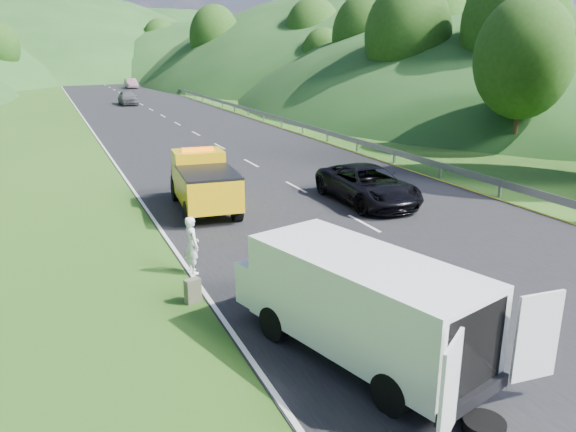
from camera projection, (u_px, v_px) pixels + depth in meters
name	position (u px, v px, depth m)	size (l,w,h in m)	color
ground	(345.00, 276.00, 15.66)	(320.00, 320.00, 0.00)	#38661E
road_surface	(163.00, 116.00, 51.92)	(14.00, 200.00, 0.02)	black
guardrail	(204.00, 102.00, 65.69)	(0.06, 140.00, 1.52)	gray
tree_line_right	(279.00, 94.00, 77.11)	(14.00, 140.00, 14.00)	#2B5218
hills_backdrop	(99.00, 73.00, 136.42)	(201.00, 288.60, 44.00)	#2D5B23
tow_truck	(203.00, 182.00, 21.76)	(2.45, 5.52, 2.31)	black
white_van	(358.00, 300.00, 11.29)	(4.26, 6.72, 2.22)	black
woman	(194.00, 273.00, 15.90)	(0.60, 0.44, 1.65)	white
child	(274.00, 304.00, 13.99)	(0.53, 0.41, 1.08)	tan
worker	(412.00, 396.00, 10.28)	(1.21, 0.69, 1.87)	black
suitcase	(193.00, 291.00, 13.99)	(0.39, 0.22, 0.63)	#68664E
spare_tire	(483.00, 432.00, 9.33)	(0.70, 0.70, 0.20)	black
passing_suv	(367.00, 203.00, 23.03)	(2.49, 5.40, 1.50)	black
dist_car_a	(128.00, 105.00, 62.00)	(1.81, 4.51, 1.54)	#47484B
dist_car_b	(132.00, 88.00, 86.76)	(1.55, 4.44, 1.46)	#744D5E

